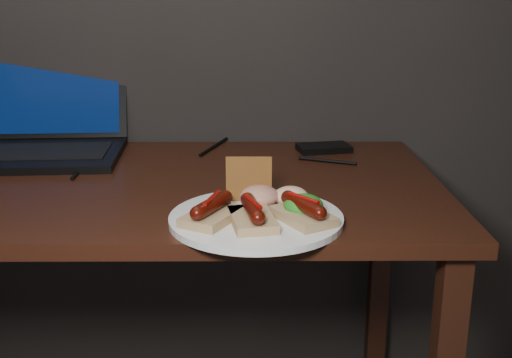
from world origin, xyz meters
name	(u,v)px	position (x,y,z in m)	size (l,w,h in m)	color
desk	(114,220)	(0.00, 1.38, 0.66)	(1.40, 0.70, 0.75)	#35180D
laptop	(45,133)	(-0.21, 1.62, 0.80)	(0.40, 0.39, 0.25)	black
hard_drive	(324,148)	(0.48, 1.63, 0.76)	(0.13, 0.07, 0.02)	black
desk_cables	(123,160)	(0.00, 1.53, 0.75)	(1.07, 0.45, 0.01)	black
plate	(256,219)	(0.31, 1.13, 0.76)	(0.31, 0.31, 0.01)	silver
bread_sausage_left	(212,211)	(0.23, 1.11, 0.78)	(0.12, 0.13, 0.04)	tan
bread_sausage_center	(252,215)	(0.30, 1.09, 0.78)	(0.09, 0.13, 0.04)	tan
bread_sausage_right	(303,211)	(0.39, 1.11, 0.78)	(0.12, 0.13, 0.04)	tan
crispbread	(249,179)	(0.29, 1.21, 0.80)	(0.09, 0.01, 0.09)	#A7682D
salad_greens	(303,205)	(0.39, 1.13, 0.78)	(0.07, 0.07, 0.04)	#1F6113
salsa_mound	(260,196)	(0.31, 1.18, 0.78)	(0.07, 0.07, 0.04)	maroon
coleslaw_mound	(291,196)	(0.37, 1.18, 0.78)	(0.06, 0.06, 0.04)	white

